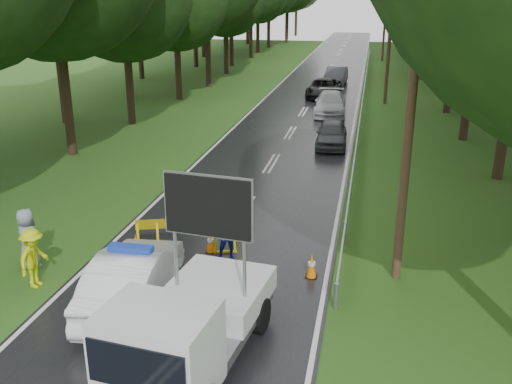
% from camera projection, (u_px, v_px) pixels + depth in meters
% --- Properties ---
extents(ground, '(160.00, 160.00, 0.00)m').
position_uv_depth(ground, '(192.00, 294.00, 14.75)').
color(ground, '#2D4E16').
rests_on(ground, ground).
extents(road, '(7.00, 140.00, 0.02)m').
position_uv_depth(road, '(313.00, 96.00, 42.47)').
color(road, black).
rests_on(road, ground).
extents(guardrail, '(0.12, 60.06, 0.70)m').
position_uv_depth(guardrail, '(364.00, 91.00, 41.30)').
color(guardrail, gray).
rests_on(guardrail, ground).
extents(utility_pole_near, '(1.40, 0.24, 10.00)m').
position_uv_depth(utility_pole_near, '(412.00, 92.00, 13.94)').
color(utility_pole_near, '#41311E').
rests_on(utility_pole_near, ground).
extents(utility_pole_mid, '(1.40, 0.24, 10.00)m').
position_uv_depth(utility_pole_mid, '(390.00, 28.00, 37.97)').
color(utility_pole_mid, '#41311E').
rests_on(utility_pole_mid, ground).
extents(utility_pole_far, '(1.40, 0.24, 10.00)m').
position_uv_depth(utility_pole_far, '(385.00, 14.00, 62.00)').
color(utility_pole_far, '#41311E').
rests_on(utility_pole_far, ground).
extents(police_sedan, '(1.94, 4.55, 1.60)m').
position_uv_depth(police_sedan, '(133.00, 278.00, 14.00)').
color(police_sedan, white).
rests_on(police_sedan, ground).
extents(work_truck, '(2.68, 5.03, 3.84)m').
position_uv_depth(work_truck, '(187.00, 327.00, 11.40)').
color(work_truck, gray).
rests_on(work_truck, ground).
extents(barrier, '(2.77, 1.01, 1.20)m').
position_uv_depth(barrier, '(186.00, 227.00, 16.56)').
color(barrier, yellow).
rests_on(barrier, ground).
extents(officer, '(0.69, 0.57, 1.61)m').
position_uv_depth(officer, '(235.00, 204.00, 18.71)').
color(officer, '#CBCE0B').
rests_on(officer, ground).
extents(civilian, '(0.89, 0.75, 1.63)m').
position_uv_depth(civilian, '(229.00, 235.00, 16.28)').
color(civilian, navy).
rests_on(civilian, ground).
extents(bystander_left, '(0.67, 1.09, 1.63)m').
position_uv_depth(bystander_left, '(34.00, 258.00, 14.87)').
color(bystander_left, '#BFD20B').
rests_on(bystander_left, ground).
extents(bystander_right, '(1.03, 0.95, 1.76)m').
position_uv_depth(bystander_right, '(28.00, 239.00, 15.88)').
color(bystander_right, gray).
rests_on(bystander_right, ground).
extents(queue_car_first, '(1.64, 3.80, 1.28)m').
position_uv_depth(queue_car_first, '(332.00, 134.00, 28.52)').
color(queue_car_first, '#3C3F43').
rests_on(queue_car_first, ground).
extents(queue_car_second, '(2.18, 4.87, 1.39)m').
position_uv_depth(queue_car_second, '(330.00, 104.00, 35.92)').
color(queue_car_second, '#B0B4B8').
rests_on(queue_car_second, ground).
extents(queue_car_third, '(2.41, 4.90, 1.34)m').
position_uv_depth(queue_car_third, '(324.00, 88.00, 41.74)').
color(queue_car_third, black).
rests_on(queue_car_third, ground).
extents(queue_car_fourth, '(1.84, 4.60, 1.49)m').
position_uv_depth(queue_car_fourth, '(336.00, 76.00, 47.17)').
color(queue_car_fourth, '#404148').
rests_on(queue_car_fourth, ground).
extents(cone_center, '(0.30, 0.30, 0.64)m').
position_uv_depth(cone_center, '(164.00, 280.00, 14.78)').
color(cone_center, black).
rests_on(cone_center, ground).
extents(cone_far, '(0.31, 0.31, 0.65)m').
position_uv_depth(cone_far, '(211.00, 243.00, 16.99)').
color(cone_far, black).
rests_on(cone_far, ground).
extents(cone_left_mid, '(0.34, 0.34, 0.72)m').
position_uv_depth(cone_left_mid, '(136.00, 246.00, 16.71)').
color(cone_left_mid, black).
rests_on(cone_left_mid, ground).
extents(cone_right, '(0.33, 0.33, 0.70)m').
position_uv_depth(cone_right, '(312.00, 266.00, 15.47)').
color(cone_right, black).
rests_on(cone_right, ground).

